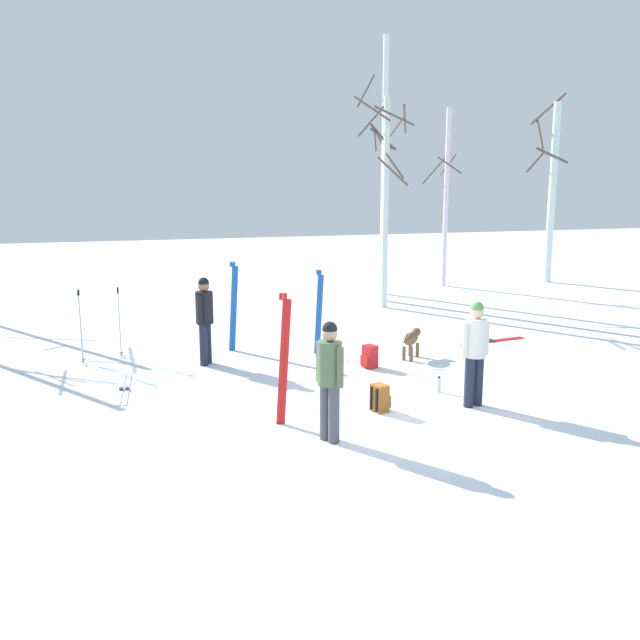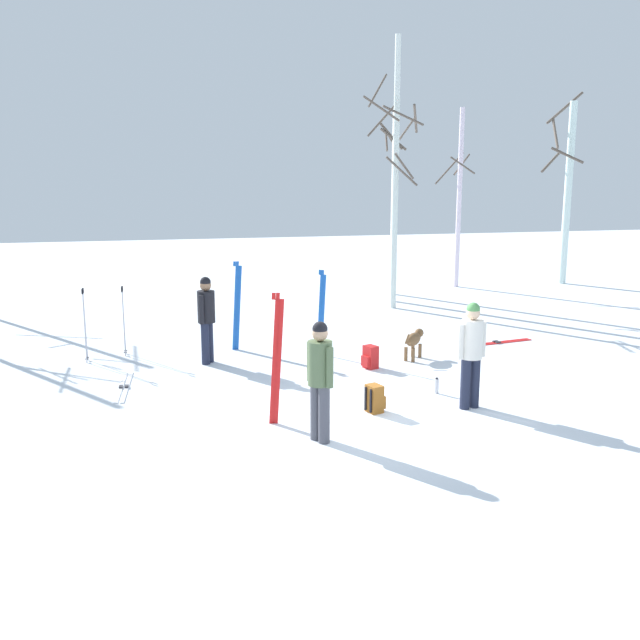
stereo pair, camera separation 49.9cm
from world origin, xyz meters
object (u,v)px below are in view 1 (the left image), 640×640
at_px(birch_tree_4, 384,165).
at_px(person_0, 330,373).
at_px(dog, 412,339).
at_px(birch_tree_5, 446,197).
at_px(backpack_0, 380,398).
at_px(backpack_1, 370,357).
at_px(ski_pair_planted_1, 319,313).
at_px(ski_poles_1, 81,325).
at_px(ski_pair_planted_2, 284,360).
at_px(birch_tree_6, 551,188).
at_px(person_1, 205,315).
at_px(birch_tree_2, 385,197).
at_px(ski_pair_lying_1, 493,341).
at_px(ski_pair_planted_0, 234,307).
at_px(person_2, 475,347).
at_px(water_bottle_0, 439,385).
at_px(birch_tree_3, 385,202).
at_px(ski_pair_lying_0, 124,389).
at_px(ski_poles_0, 119,320).

bearing_deg(birch_tree_4, person_0, -113.31).
relative_size(dog, birch_tree_5, 0.13).
distance_m(backpack_0, birch_tree_5, 13.21).
xyz_separation_m(backpack_0, backpack_1, (0.68, 2.47, 0.00)).
relative_size(ski_pair_planted_1, ski_poles_1, 1.20).
height_order(ski_pair_planted_1, ski_poles_1, ski_pair_planted_1).
bearing_deg(ski_pair_planted_2, birch_tree_6, 44.50).
height_order(person_1, birch_tree_2, birch_tree_2).
distance_m(ski_pair_lying_1, birch_tree_2, 5.43).
relative_size(ski_pair_planted_1, backpack_1, 3.99).
height_order(ski_pair_planted_0, backpack_1, ski_pair_planted_0).
relative_size(person_2, ski_pair_planted_1, 0.98).
height_order(water_bottle_0, birch_tree_6, birch_tree_6).
distance_m(person_1, ski_pair_lying_1, 6.43).
xyz_separation_m(person_0, ski_pair_planted_0, (-0.50, 5.53, -0.05)).
xyz_separation_m(dog, birch_tree_5, (4.53, 8.36, 2.49)).
height_order(ski_pair_planted_0, birch_tree_6, birch_tree_6).
distance_m(backpack_0, birch_tree_3, 10.17).
xyz_separation_m(dog, water_bottle_0, (-0.43, -2.27, -0.26)).
xyz_separation_m(ski_pair_planted_0, birch_tree_3, (5.03, 4.69, 1.91)).
xyz_separation_m(ski_pair_planted_1, birch_tree_3, (3.40, 5.50, 1.97)).
xyz_separation_m(ski_pair_planted_2, ski_pair_lying_1, (5.61, 3.99, -0.98)).
relative_size(person_0, person_1, 1.00).
xyz_separation_m(birch_tree_5, birch_tree_6, (3.70, -0.14, 0.24)).
relative_size(water_bottle_0, birch_tree_5, 0.05).
bearing_deg(person_1, person_2, -43.80).
height_order(person_0, birch_tree_2, birch_tree_2).
bearing_deg(birch_tree_3, ski_poles_1, -148.15).
height_order(dog, backpack_0, dog).
bearing_deg(ski_pair_planted_1, birch_tree_5, 50.53).
bearing_deg(dog, backpack_0, -120.48).
bearing_deg(ski_pair_lying_0, dog, 7.19).
relative_size(person_1, ski_pair_lying_1, 1.03).
bearing_deg(ski_poles_1, birch_tree_5, 33.09).
height_order(backpack_1, birch_tree_4, birch_tree_4).
height_order(person_0, ski_pair_planted_1, ski_pair_planted_1).
distance_m(person_0, ski_pair_lying_1, 7.12).
xyz_separation_m(dog, backpack_1, (-1.06, -0.48, -0.17)).
bearing_deg(ski_poles_0, birch_tree_3, 32.26).
xyz_separation_m(person_0, dog, (2.85, 3.97, -0.59)).
bearing_deg(birch_tree_6, person_0, -132.29).
height_order(ski_pair_lying_1, birch_tree_3, birch_tree_3).
relative_size(ski_pair_lying_0, backpack_0, 4.23).
xyz_separation_m(person_1, ski_pair_lying_1, (6.35, 0.26, -0.97)).
distance_m(ski_pair_planted_2, birch_tree_5, 14.04).
relative_size(ski_pair_planted_0, ski_pair_planted_1, 1.07).
distance_m(ski_pair_lying_0, backpack_1, 4.58).
relative_size(person_2, birch_tree_4, 0.23).
height_order(person_2, ski_pair_lying_1, person_2).
relative_size(ski_pair_planted_0, backpack_0, 4.27).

